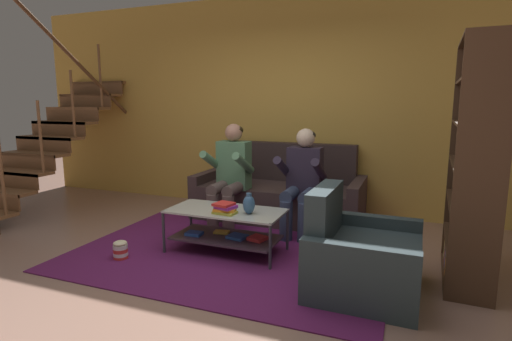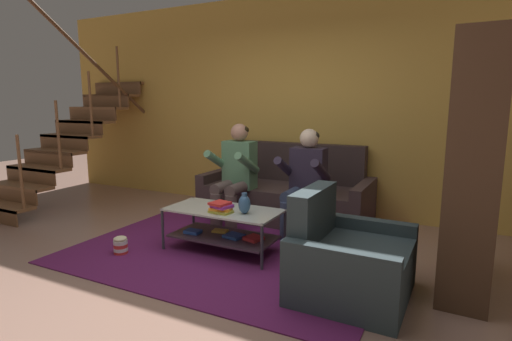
# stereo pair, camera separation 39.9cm
# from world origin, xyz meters

# --- Properties ---
(ground) EXTENTS (16.80, 16.80, 0.00)m
(ground) POSITION_xyz_m (0.00, 0.00, 0.00)
(ground) COLOR #9B7363
(back_partition) EXTENTS (8.40, 0.12, 2.90)m
(back_partition) POSITION_xyz_m (0.00, 2.46, 1.45)
(back_partition) COLOR gold
(back_partition) RESTS_ON ground
(staircase_run) EXTENTS (1.01, 2.75, 2.93)m
(staircase_run) POSITION_xyz_m (-3.21, 1.44, 1.12)
(staircase_run) COLOR brown
(staircase_run) RESTS_ON ground
(couch) EXTENTS (2.11, 0.92, 0.95)m
(couch) POSITION_xyz_m (-0.02, 1.94, 0.30)
(couch) COLOR #3F302F
(couch) RESTS_ON ground
(person_seated_left) EXTENTS (0.50, 0.58, 1.23)m
(person_seated_left) POSITION_xyz_m (-0.46, 1.39, 0.67)
(person_seated_left) COLOR brown
(person_seated_left) RESTS_ON ground
(person_seated_right) EXTENTS (0.50, 0.58, 1.19)m
(person_seated_right) POSITION_xyz_m (0.42, 1.38, 0.65)
(person_seated_right) COLOR #353F5C
(person_seated_right) RESTS_ON ground
(coffee_table) EXTENTS (1.14, 0.55, 0.43)m
(coffee_table) POSITION_xyz_m (-0.13, 0.57, 0.28)
(coffee_table) COLOR #B9C0B9
(coffee_table) RESTS_ON ground
(area_rug) EXTENTS (3.03, 3.30, 0.01)m
(area_rug) POSITION_xyz_m (-0.07, 1.13, 0.01)
(area_rug) COLOR #5D1B50
(area_rug) RESTS_ON ground
(vase) EXTENTS (0.12, 0.12, 0.20)m
(vase) POSITION_xyz_m (0.13, 0.52, 0.53)
(vase) COLOR #365F8B
(vase) RESTS_ON coffee_table
(book_stack) EXTENTS (0.23, 0.21, 0.10)m
(book_stack) POSITION_xyz_m (-0.09, 0.46, 0.48)
(book_stack) COLOR gold
(book_stack) RESTS_ON coffee_table
(bookshelf) EXTENTS (0.39, 1.03, 1.97)m
(bookshelf) POSITION_xyz_m (2.06, 0.80, 0.83)
(bookshelf) COLOR #482F1F
(bookshelf) RESTS_ON ground
(armchair) EXTENTS (0.84, 0.92, 0.81)m
(armchair) POSITION_xyz_m (1.21, 0.22, 0.27)
(armchair) COLOR #2E3D41
(armchair) RESTS_ON ground
(popcorn_tub) EXTENTS (0.14, 0.14, 0.18)m
(popcorn_tub) POSITION_xyz_m (-0.99, 0.03, 0.09)
(popcorn_tub) COLOR red
(popcorn_tub) RESTS_ON ground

